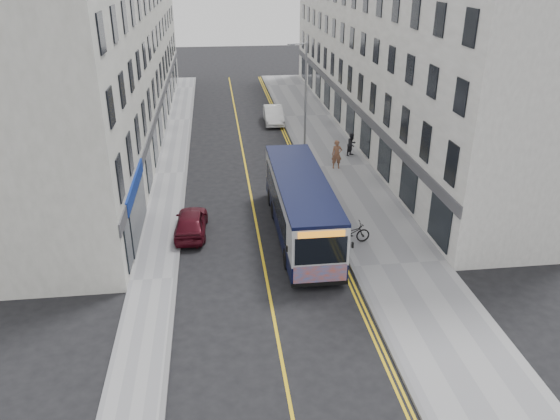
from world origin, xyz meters
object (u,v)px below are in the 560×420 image
object	(u,v)px
streetlamp	(304,97)
car_white	(273,115)
city_bus	(301,204)
pedestrian_far	(352,145)
car_maroon	(191,222)
bicycle	(350,233)
pedestrian_near	(337,154)

from	to	relation	value
streetlamp	car_white	size ratio (longest dim) A/B	1.81
city_bus	car_white	xyz separation A→B (m)	(0.96, 21.06, -0.98)
pedestrian_far	car_maroon	world-z (taller)	pedestrian_far
pedestrian_far	car_white	distance (m)	10.53
streetlamp	car_white	bearing A→B (deg)	96.45
pedestrian_far	city_bus	bearing A→B (deg)	-154.47
city_bus	pedestrian_far	distance (m)	12.83
bicycle	pedestrian_far	bearing A→B (deg)	-19.01
city_bus	bicycle	bearing A→B (deg)	-31.66
streetlamp	bicycle	world-z (taller)	streetlamp
car_white	car_maroon	size ratio (longest dim) A/B	1.13
pedestrian_far	streetlamp	bearing A→B (deg)	140.77
bicycle	pedestrian_far	world-z (taller)	pedestrian_far
car_white	car_maroon	world-z (taller)	car_white
streetlamp	pedestrian_near	world-z (taller)	streetlamp
city_bus	car_maroon	size ratio (longest dim) A/B	2.74
bicycle	streetlamp	bearing A→B (deg)	-3.93
bicycle	pedestrian_near	distance (m)	10.65
pedestrian_far	car_white	world-z (taller)	pedestrian_far
streetlamp	bicycle	size ratio (longest dim) A/B	3.96
pedestrian_near	city_bus	bearing A→B (deg)	-109.07
streetlamp	pedestrian_near	distance (m)	4.51
pedestrian_near	car_maroon	xyz separation A→B (m)	(-9.42, -8.35, -0.41)
streetlamp	car_maroon	xyz separation A→B (m)	(-7.57, -10.81, -3.72)
streetlamp	bicycle	bearing A→B (deg)	-88.98
pedestrian_far	pedestrian_near	bearing A→B (deg)	-162.65
city_bus	streetlamp	bearing A→B (deg)	80.06
car_white	car_maroon	bearing A→B (deg)	-106.40
city_bus	bicycle	xyz separation A→B (m)	(2.26, -1.39, -1.05)
pedestrian_far	car_maroon	bearing A→B (deg)	-174.67
streetlamp	pedestrian_far	distance (m)	4.90
city_bus	pedestrian_far	size ratio (longest dim) A/B	6.65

